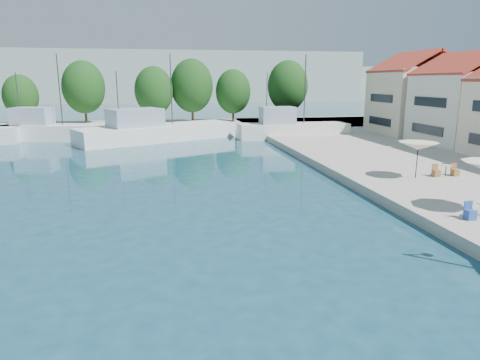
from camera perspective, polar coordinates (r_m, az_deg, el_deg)
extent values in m
cube|color=#9B978C|center=(63.87, -12.18, 6.96)|extent=(90.00, 16.00, 0.60)
cube|color=#97A499|center=(158.35, -19.52, 12.82)|extent=(180.00, 40.00, 16.00)
cube|color=#97A499|center=(182.37, 4.43, 12.83)|extent=(140.00, 40.00, 12.00)
cube|color=silver|center=(48.82, 27.85, 8.42)|extent=(8.00, 8.50, 7.00)
pyramid|color=#AA3325|center=(48.81, 28.53, 14.60)|extent=(8.40, 8.80, 1.80)
cube|color=beige|center=(56.18, 22.23, 9.63)|extent=(8.60, 8.50, 7.50)
pyramid|color=#AA3325|center=(56.21, 22.74, 15.27)|extent=(9.00, 8.80, 1.80)
cube|color=silver|center=(55.16, -23.80, 5.63)|extent=(14.41, 6.13, 2.20)
cube|color=#8594A5|center=(55.85, -25.98, 7.67)|extent=(4.63, 3.52, 2.00)
cylinder|color=#2D2D2D|center=(54.27, -22.93, 11.02)|extent=(0.12, 0.12, 8.00)
cylinder|color=#2D2D2D|center=(56.37, -27.48, 9.61)|extent=(0.10, 0.10, 6.00)
cube|color=silver|center=(50.92, -10.81, 5.97)|extent=(18.77, 12.66, 2.20)
cube|color=#8594A5|center=(49.55, -13.83, 8.08)|extent=(6.65, 5.82, 2.00)
cylinder|color=#2D2D2D|center=(51.41, -9.16, 11.81)|extent=(0.12, 0.12, 8.00)
cylinder|color=#2D2D2D|center=(48.73, -15.99, 10.23)|extent=(0.10, 0.10, 6.00)
cube|color=silver|center=(52.44, 7.07, 6.31)|extent=(13.26, 3.53, 2.20)
cube|color=#8594A5|center=(51.70, 5.01, 8.60)|extent=(3.99, 2.68, 2.00)
cylinder|color=#2D2D2D|center=(52.50, 8.65, 11.85)|extent=(0.12, 0.12, 8.00)
cylinder|color=#2D2D2D|center=(51.26, 3.60, 10.82)|extent=(0.10, 0.10, 6.00)
cylinder|color=#3F2B19|center=(69.11, -27.00, 7.85)|extent=(0.36, 0.36, 3.15)
ellipsoid|color=#193D13|center=(68.99, -27.22, 9.93)|extent=(4.79, 4.79, 5.99)
cylinder|color=#3F2B19|center=(68.67, -19.91, 8.84)|extent=(0.36, 0.36, 4.06)
ellipsoid|color=#193D13|center=(68.55, -20.13, 11.55)|extent=(6.17, 6.17, 7.72)
cylinder|color=#3F2B19|center=(65.28, -11.30, 9.02)|extent=(0.36, 0.36, 3.69)
ellipsoid|color=#193D13|center=(65.15, -11.41, 11.61)|extent=(5.61, 5.61, 7.01)
cylinder|color=#3F2B19|center=(66.64, -6.36, 9.49)|extent=(0.36, 0.36, 4.20)
ellipsoid|color=#193D13|center=(66.52, -6.44, 12.38)|extent=(6.39, 6.39, 7.99)
cylinder|color=#3F2B19|center=(67.04, -0.92, 9.30)|extent=(0.36, 0.36, 3.53)
ellipsoid|color=#193D13|center=(66.91, -0.93, 11.71)|extent=(5.37, 5.37, 6.71)
cylinder|color=#3F2B19|center=(69.34, 6.31, 9.61)|extent=(0.36, 0.36, 4.16)
ellipsoid|color=#193D13|center=(69.22, 6.38, 12.36)|extent=(6.32, 6.32, 7.90)
cylinder|color=black|center=(30.08, 22.53, 2.45)|extent=(0.06, 0.06, 2.38)
cone|color=beige|center=(29.93, 22.69, 4.21)|extent=(2.55, 2.55, 0.50)
cube|color=#284BA1|center=(22.34, 28.33, -4.10)|extent=(0.42, 0.42, 0.46)
cylinder|color=black|center=(31.62, 25.75, 1.11)|extent=(0.06, 0.06, 0.74)
cylinder|color=beige|center=(31.55, 25.81, 1.77)|extent=(0.70, 0.70, 0.04)
cube|color=olive|center=(32.06, 26.74, 0.90)|extent=(0.42, 0.42, 0.46)
cube|color=olive|center=(31.24, 24.68, 0.82)|extent=(0.42, 0.42, 0.46)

